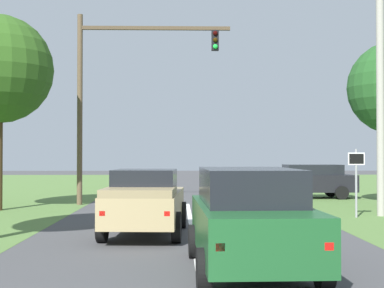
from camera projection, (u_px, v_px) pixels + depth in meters
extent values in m
plane|color=#424244|center=(193.00, 232.00, 16.67)|extent=(120.00, 120.00, 0.00)
cube|color=#194C23|center=(250.00, 229.00, 11.03)|extent=(2.14, 4.98, 0.94)
cube|color=black|center=(248.00, 186.00, 11.29)|extent=(1.85, 3.10, 0.69)
cube|color=red|center=(220.00, 247.00, 8.56)|extent=(0.14, 0.06, 0.12)
cube|color=red|center=(329.00, 246.00, 8.64)|extent=(0.14, 0.06, 0.12)
cylinder|color=black|center=(194.00, 241.00, 12.50)|extent=(0.26, 0.73, 0.72)
cylinder|color=black|center=(285.00, 241.00, 12.60)|extent=(0.26, 0.73, 0.72)
cylinder|color=black|center=(204.00, 269.00, 9.45)|extent=(0.26, 0.73, 0.72)
cylinder|color=black|center=(324.00, 268.00, 9.54)|extent=(0.26, 0.73, 0.72)
cube|color=tan|center=(146.00, 206.00, 16.10)|extent=(2.17, 4.94, 0.80)
cube|color=black|center=(145.00, 181.00, 15.88)|extent=(1.78, 1.93, 0.64)
cube|color=#8F7D56|center=(139.00, 192.00, 14.61)|extent=(1.91, 1.94, 0.20)
cube|color=red|center=(102.00, 213.00, 13.74)|extent=(0.14, 0.07, 0.12)
cube|color=red|center=(167.00, 214.00, 13.69)|extent=(0.14, 0.07, 0.12)
cylinder|color=black|center=(121.00, 214.00, 17.63)|extent=(0.27, 0.81, 0.80)
cylinder|color=black|center=(182.00, 215.00, 17.57)|extent=(0.27, 0.81, 0.80)
cylinder|color=black|center=(102.00, 227.00, 14.63)|extent=(0.27, 0.81, 0.80)
cylinder|color=black|center=(176.00, 227.00, 14.57)|extent=(0.27, 0.81, 0.80)
cylinder|color=brown|center=(80.00, 109.00, 25.53)|extent=(0.24, 0.24, 8.54)
cube|color=#4C3D2B|center=(155.00, 28.00, 25.68)|extent=(6.75, 0.16, 0.16)
cube|color=black|center=(215.00, 41.00, 25.73)|extent=(0.32, 0.28, 0.90)
sphere|color=black|center=(215.00, 33.00, 25.59)|extent=(0.22, 0.22, 0.22)
sphere|color=black|center=(215.00, 40.00, 25.58)|extent=(0.22, 0.22, 0.22)
sphere|color=#1ED83F|center=(215.00, 47.00, 25.58)|extent=(0.22, 0.22, 0.22)
cylinder|color=gray|center=(356.00, 183.00, 20.35)|extent=(0.08, 0.08, 2.45)
cube|color=white|center=(356.00, 159.00, 20.33)|extent=(0.60, 0.03, 0.44)
cube|color=black|center=(356.00, 159.00, 20.32)|extent=(0.52, 0.01, 0.36)
cube|color=black|center=(308.00, 183.00, 29.20)|extent=(4.77, 1.96, 0.86)
cube|color=black|center=(312.00, 170.00, 29.22)|extent=(2.88, 1.68, 0.53)
cube|color=red|center=(260.00, 182.00, 29.82)|extent=(0.06, 0.14, 0.12)
cube|color=red|center=(266.00, 183.00, 28.33)|extent=(0.06, 0.14, 0.12)
cylinder|color=black|center=(331.00, 190.00, 30.18)|extent=(0.69, 0.24, 0.68)
cylinder|color=black|center=(342.00, 193.00, 28.36)|extent=(0.69, 0.24, 0.68)
cylinder|color=black|center=(276.00, 191.00, 30.02)|extent=(0.69, 0.24, 0.68)
cylinder|color=black|center=(284.00, 193.00, 28.21)|extent=(0.69, 0.24, 0.68)
cylinder|color=#9E998E|center=(380.00, 93.00, 20.91)|extent=(0.28, 0.28, 9.04)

